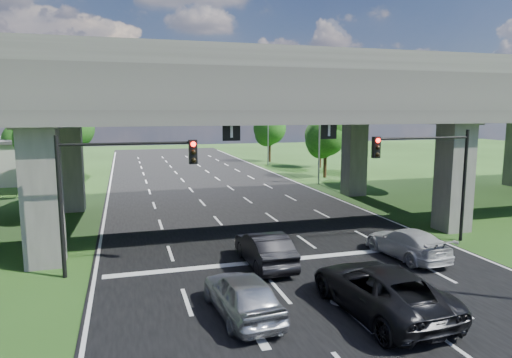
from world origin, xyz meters
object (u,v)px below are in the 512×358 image
signal_right (431,165)px  signal_left (114,178)px  car_silver (242,294)px  streetlight_beyond (265,120)px  car_white (407,243)px  car_dark (265,249)px  car_trailing (380,289)px  streetlight_far (316,123)px

signal_right → signal_left: 15.65m
signal_right → car_silver: bearing=-154.1°
streetlight_beyond → car_white: 38.40m
streetlight_beyond → car_dark: 39.09m
car_trailing → car_silver: bearing=-16.3°
streetlight_beyond → car_trailing: 44.00m
signal_right → car_silver: signal_right is taller
streetlight_beyond → car_dark: bearing=-107.4°
signal_left → car_white: size_ratio=1.26×
car_dark → signal_right: bearing=-174.7°
streetlight_far → streetlight_beyond: (0.00, 16.00, 0.00)m
car_white → car_trailing: (-4.48, -4.98, 0.14)m
streetlight_beyond → car_dark: (-11.57, -37.00, -5.04)m
streetlight_beyond → car_white: size_ratio=2.10×
car_trailing → signal_left: bearing=-40.7°
signal_right → streetlight_beyond: bearing=86.4°
streetlight_beyond → car_trailing: bearing=-102.1°
car_dark → car_white: (6.87, -0.76, -0.08)m
car_dark → streetlight_beyond: bearing=-107.9°
car_silver → car_trailing: (4.65, -1.06, 0.07)m
streetlight_far → car_trailing: (-9.17, -26.74, -4.98)m
streetlight_far → car_white: (-4.70, -21.76, -5.13)m
signal_left → car_silver: size_ratio=1.33×
signal_left → signal_right: bearing=0.0°
car_dark → car_trailing: 6.22m
streetlight_far → car_trailing: bearing=-108.9°
signal_left → car_dark: bearing=-8.4°
signal_right → car_white: (-2.42, -1.70, -3.47)m
streetlight_far → car_white: size_ratio=2.10×
car_dark → car_white: bearing=173.2°
signal_left → car_trailing: size_ratio=1.00×
car_dark → car_white: 6.92m
streetlight_far → car_white: bearing=-102.2°
signal_left → car_dark: signal_left is taller
car_silver → car_trailing: 4.77m
car_trailing → car_white: bearing=-135.3°
signal_right → car_silver: (-11.54, -5.62, -3.39)m
streetlight_beyond → car_silver: bearing=-108.3°
streetlight_far → car_dark: streetlight_far is taller
signal_left → car_silver: bearing=-53.9°
streetlight_far → signal_right: bearing=-96.5°
signal_right → car_white: bearing=-144.9°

